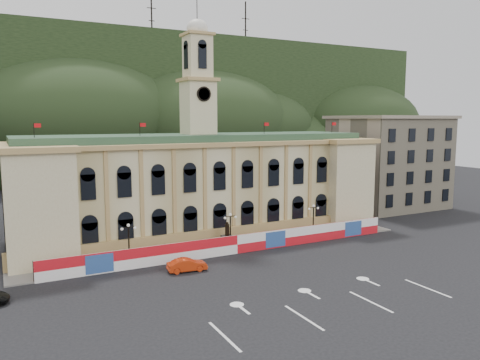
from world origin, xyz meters
TOP-DOWN VIEW (x-y plane):
  - ground at (0.00, 0.00)m, footprint 260.00×260.00m
  - lane_markings at (0.00, -5.00)m, footprint 26.00×10.00m
  - hill_ridge at (0.03, 121.99)m, footprint 230.00×80.00m
  - city_hall at (0.00, 27.63)m, footprint 56.20×17.60m
  - side_building_right at (43.00, 30.93)m, footprint 21.00×17.00m
  - hoarding_fence at (0.06, 15.07)m, footprint 50.00×0.44m
  - pavement at (0.00, 17.75)m, footprint 56.00×5.50m
  - statue at (0.00, 18.00)m, footprint 1.40×1.40m
  - lamp_left at (-14.00, 17.00)m, footprint 1.96×0.44m
  - lamp_center at (0.00, 17.00)m, footprint 1.96×0.44m
  - lamp_right at (14.00, 17.00)m, footprint 1.96×0.44m
  - red_sedan at (-8.63, 11.15)m, footprint 2.58×5.02m

SIDE VIEW (x-z plane):
  - ground at x=0.00m, z-range 0.00..0.00m
  - lane_markings at x=0.00m, z-range -0.01..0.01m
  - pavement at x=0.00m, z-range 0.00..0.16m
  - red_sedan at x=-8.63m, z-range 0.00..1.55m
  - statue at x=0.00m, z-range -0.67..3.05m
  - hoarding_fence at x=0.06m, z-range 0.00..2.50m
  - lamp_left at x=-14.00m, z-range 0.50..5.65m
  - lamp_center at x=0.00m, z-range 0.50..5.65m
  - lamp_right at x=14.00m, z-range 0.50..5.65m
  - city_hall at x=0.00m, z-range -10.70..26.40m
  - side_building_right at x=43.00m, z-range 0.03..18.63m
  - hill_ridge at x=0.03m, z-range -12.52..51.48m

